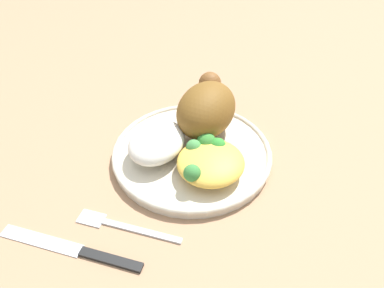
# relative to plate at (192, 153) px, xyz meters

# --- Properties ---
(ground_plane) EXTENTS (2.00, 2.00, 0.00)m
(ground_plane) POSITION_rel_plate_xyz_m (0.00, 0.00, -0.01)
(ground_plane) COLOR #A47958
(plate) EXTENTS (0.25, 0.25, 0.02)m
(plate) POSITION_rel_plate_xyz_m (0.00, 0.00, 0.00)
(plate) COLOR beige
(plate) RESTS_ON ground_plane
(roasted_chicken) EXTENTS (0.13, 0.09, 0.08)m
(roasted_chicken) POSITION_rel_plate_xyz_m (0.06, 0.00, 0.05)
(roasted_chicken) COLOR brown
(roasted_chicken) RESTS_ON plate
(rice_pile) EXTENTS (0.10, 0.08, 0.04)m
(rice_pile) POSITION_rel_plate_xyz_m (-0.03, 0.04, 0.03)
(rice_pile) COLOR silver
(rice_pile) RESTS_ON plate
(mac_cheese_with_broccoli) EXTENTS (0.10, 0.10, 0.04)m
(mac_cheese_with_broccoli) POSITION_rel_plate_xyz_m (-0.03, -0.04, 0.02)
(mac_cheese_with_broccoli) COLOR gold
(mac_cheese_with_broccoli) RESTS_ON plate
(fork) EXTENTS (0.04, 0.14, 0.01)m
(fork) POSITION_rel_plate_xyz_m (-0.16, 0.02, -0.01)
(fork) COLOR silver
(fork) RESTS_ON ground_plane
(knife) EXTENTS (0.04, 0.19, 0.01)m
(knife) POSITION_rel_plate_xyz_m (-0.21, 0.05, -0.01)
(knife) COLOR black
(knife) RESTS_ON ground_plane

